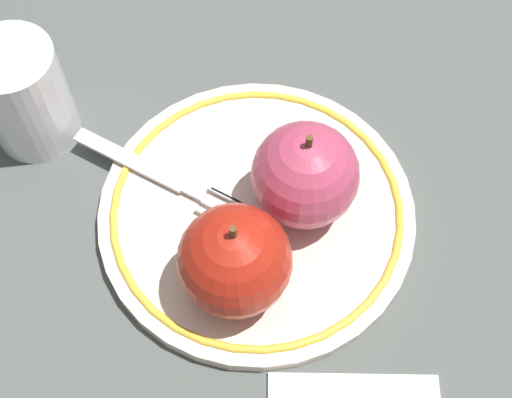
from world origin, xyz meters
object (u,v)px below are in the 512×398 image
(plate, at_px, (256,216))
(apple_red_whole, at_px, (235,261))
(fork, at_px, (168,179))
(drinking_glass, at_px, (24,95))
(apple_second_whole, at_px, (305,175))

(plate, bearing_deg, apple_red_whole, 84.89)
(fork, xyz_separation_m, drinking_glass, (0.12, -0.04, 0.03))
(apple_red_whole, xyz_separation_m, fork, (0.06, -0.07, -0.04))
(fork, bearing_deg, apple_red_whole, -28.65)
(apple_second_whole, bearing_deg, plate, 23.36)
(apple_second_whole, bearing_deg, drinking_glass, -10.88)
(plate, relative_size, apple_second_whole, 2.75)
(apple_second_whole, relative_size, drinking_glass, 0.95)
(apple_red_whole, xyz_separation_m, apple_second_whole, (-0.04, -0.07, 0.00))
(fork, relative_size, drinking_glass, 1.92)
(plate, distance_m, apple_second_whole, 0.06)
(apple_red_whole, xyz_separation_m, drinking_glass, (0.18, -0.11, -0.01))
(plate, height_order, drinking_glass, drinking_glass)
(plate, relative_size, fork, 1.36)
(plate, bearing_deg, fork, -13.48)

